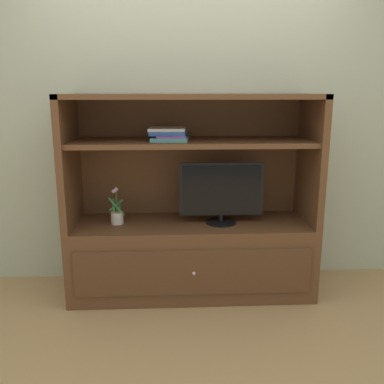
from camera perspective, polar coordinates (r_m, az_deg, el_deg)
ground_plane at (r=3.06m, az=0.34°, el=-16.57°), size 8.00×8.00×0.00m
painted_rear_wall at (r=3.39m, az=-0.35°, el=11.32°), size 6.00×0.10×2.80m
media_console at (r=3.23m, az=-0.05°, el=-5.68°), size 1.84×0.62×1.52m
tv_monitor at (r=3.11m, az=4.07°, el=-0.00°), size 0.63×0.23×0.47m
potted_plant at (r=3.19m, az=-10.26°, el=-3.21°), size 0.12×0.09×0.29m
magazine_stack at (r=3.05m, az=-3.13°, el=7.92°), size 0.30×0.36×0.09m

